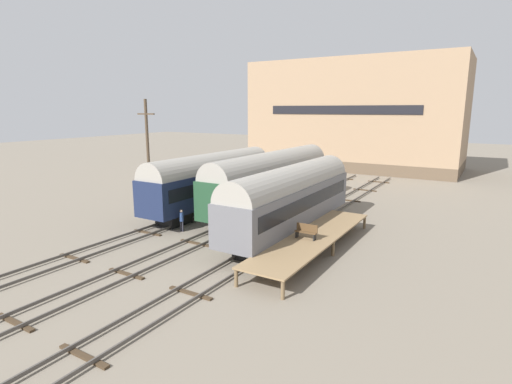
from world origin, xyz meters
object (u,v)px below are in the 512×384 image
at_px(bench, 306,231).
at_px(person_worker, 181,218).
at_px(train_car_green, 272,177).
at_px(utility_pole, 148,158).
at_px(train_car_grey, 291,196).
at_px(train_car_navy, 212,178).

distance_m(bench, person_worker, 9.94).
xyz_separation_m(train_car_green, utility_pole, (-7.46, -7.38, 2.01)).
xyz_separation_m(bench, person_worker, (-9.92, -0.32, -0.54)).
height_order(train_car_grey, bench, train_car_grey).
bearing_deg(bench, train_car_green, 129.81).
distance_m(train_car_green, utility_pole, 10.69).
xyz_separation_m(train_car_grey, person_worker, (-7.30, -3.47, -1.88)).
bearing_deg(bench, utility_pole, 175.09).
height_order(train_car_navy, person_worker, train_car_navy).
distance_m(train_car_grey, train_car_navy, 9.57).
distance_m(train_car_navy, train_car_green, 5.34).
xyz_separation_m(train_car_green, bench, (7.21, -8.64, -1.48)).
height_order(train_car_grey, person_worker, train_car_grey).
bearing_deg(train_car_green, utility_pole, -135.30).
bearing_deg(person_worker, utility_pole, 161.55).
xyz_separation_m(train_car_navy, bench, (11.79, -5.91, -1.39)).
bearing_deg(train_car_navy, utility_pole, -121.76).
xyz_separation_m(train_car_grey, train_car_green, (-4.58, 5.50, 0.15)).
distance_m(train_car_navy, bench, 13.26).
relative_size(person_worker, utility_pole, 0.17).
height_order(train_car_navy, train_car_green, train_car_green).
bearing_deg(train_car_navy, bench, -26.63).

